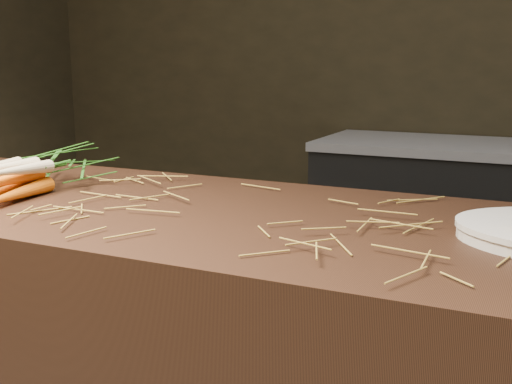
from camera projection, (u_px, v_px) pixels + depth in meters
straw_bedding at (309, 216)px, 1.25m from camera, size 1.40×0.60×0.02m
root_veg_bunch at (37, 171)px, 1.53m from camera, size 0.20×0.54×0.10m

